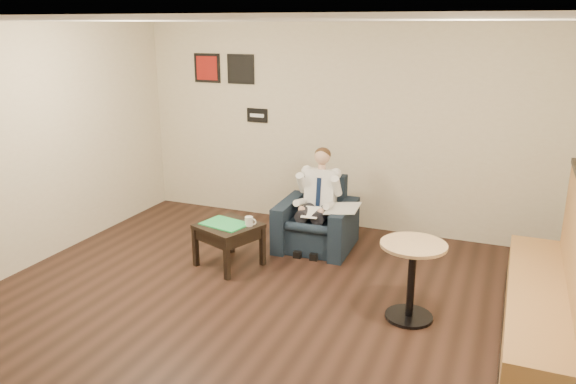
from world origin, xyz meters
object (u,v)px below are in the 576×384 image
at_px(green_folder, 225,224).
at_px(smartphone, 243,221).
at_px(cafe_table, 411,281).
at_px(side_table, 229,245).
at_px(banquette, 548,267).
at_px(seated_man, 314,205).
at_px(armchair, 316,215).
at_px(coffee_mug, 249,221).

distance_m(green_folder, smartphone, 0.23).
height_order(green_folder, cafe_table, cafe_table).
bearing_deg(side_table, banquette, -5.46).
bearing_deg(seated_man, armchair, 90.00).
bearing_deg(banquette, cafe_table, -173.78).
distance_m(seated_man, cafe_table, 1.93).
height_order(armchair, smartphone, armchair).
bearing_deg(green_folder, side_table, 13.05).
relative_size(side_table, banquette, 0.23).
bearing_deg(armchair, banquette, -27.20).
height_order(armchair, side_table, armchair).
distance_m(green_folder, cafe_table, 2.31).
xyz_separation_m(side_table, banquette, (3.40, -0.33, 0.44)).
relative_size(green_folder, cafe_table, 0.66).
relative_size(banquette, cafe_table, 3.45).
distance_m(armchair, banquette, 2.92).
bearing_deg(side_table, green_folder, -166.95).
xyz_separation_m(side_table, cafe_table, (2.23, -0.45, 0.14)).
relative_size(seated_man, cafe_table, 1.54).
distance_m(armchair, side_table, 1.21).
bearing_deg(seated_man, banquette, -25.14).
xyz_separation_m(green_folder, banquette, (3.44, -0.32, 0.17)).
distance_m(seated_man, smartphone, 0.93).
relative_size(seated_man, side_table, 1.92).
relative_size(seated_man, banquette, 0.45).
height_order(seated_man, green_folder, seated_man).
height_order(green_folder, coffee_mug, coffee_mug).
relative_size(armchair, cafe_table, 1.16).
bearing_deg(side_table, cafe_table, -11.52).
height_order(smartphone, banquette, banquette).
height_order(coffee_mug, banquette, banquette).
bearing_deg(cafe_table, banquette, 6.22).
xyz_separation_m(coffee_mug, smartphone, (-0.12, 0.10, -0.05)).
height_order(green_folder, smartphone, green_folder).
height_order(side_table, smartphone, smartphone).
relative_size(seated_man, green_folder, 2.35).
distance_m(seated_man, coffee_mug, 0.92).
bearing_deg(seated_man, cafe_table, -42.77).
bearing_deg(coffee_mug, armchair, 58.61).
bearing_deg(cafe_table, coffee_mug, 165.60).
xyz_separation_m(side_table, coffee_mug, (0.24, 0.06, 0.31)).
bearing_deg(cafe_table, smartphone, 163.98).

